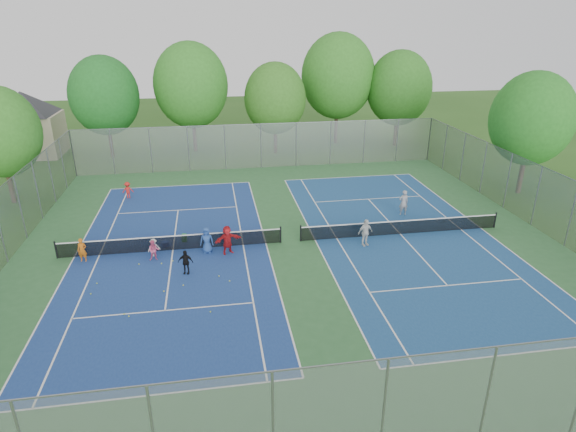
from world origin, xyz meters
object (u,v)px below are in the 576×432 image
object	(u,v)px
net_right	(401,228)
instructor	(403,203)
ball_hopper	(184,238)
net_left	(172,243)
ball_crate	(165,244)

from	to	relation	value
net_right	instructor	distance (m)	3.40
instructor	ball_hopper	bearing A→B (deg)	8.97
ball_hopper	instructor	xyz separation A→B (m)	(14.72, 2.01, 0.64)
net_right	ball_hopper	distance (m)	13.40
net_right	instructor	world-z (taller)	instructor
net_left	net_right	distance (m)	14.00
net_left	instructor	bearing A→B (deg)	11.34
net_left	ball_crate	world-z (taller)	net_left
net_right	instructor	xyz separation A→B (m)	(1.36, 3.08, 0.44)
ball_crate	instructor	bearing A→B (deg)	9.09
ball_crate	instructor	xyz separation A→B (m)	(15.83, 2.53, 0.73)
net_right	ball_hopper	bearing A→B (deg)	175.43
ball_crate	ball_hopper	distance (m)	1.23
net_right	ball_crate	bearing A→B (deg)	177.83
ball_crate	ball_hopper	size ratio (longest dim) A/B	0.75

